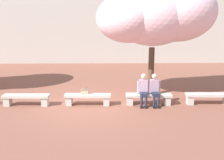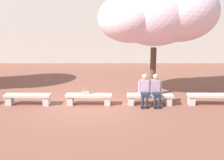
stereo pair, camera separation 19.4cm
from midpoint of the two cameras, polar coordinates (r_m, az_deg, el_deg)
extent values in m
plane|color=brown|center=(10.83, -5.79, -5.43)|extent=(100.00, 100.00, 0.00)
cube|color=#B7B2A8|center=(23.04, -3.57, 15.94)|extent=(28.00, 4.00, 9.29)
cube|color=#BCB7AD|center=(11.19, -18.68, -3.32)|extent=(1.88, 0.49, 0.10)
cube|color=#BCB7AD|center=(11.52, -22.20, -4.30)|extent=(0.25, 0.35, 0.35)
cube|color=#BCB7AD|center=(11.02, -14.84, -4.52)|extent=(0.25, 0.35, 0.35)
cube|color=#BCB7AD|center=(10.71, -5.84, -3.40)|extent=(1.88, 0.49, 0.10)
cube|color=#BCB7AD|center=(10.89, -9.83, -4.49)|extent=(0.25, 0.35, 0.35)
cube|color=#BCB7AD|center=(10.71, -1.74, -4.58)|extent=(0.25, 0.35, 0.35)
cube|color=#BCB7AD|center=(10.80, 7.47, -3.30)|extent=(1.88, 0.49, 0.10)
cube|color=#BCB7AD|center=(10.80, 3.39, -4.46)|extent=(0.25, 0.35, 0.35)
cube|color=#BCB7AD|center=(10.98, 11.41, -4.41)|extent=(0.25, 0.35, 0.35)
cube|color=#BCB7AD|center=(11.44, 19.90, -3.05)|extent=(1.88, 0.49, 0.10)
cube|color=#BCB7AD|center=(11.28, 16.14, -4.20)|extent=(0.25, 0.35, 0.35)
cube|color=black|center=(10.47, 5.89, -5.90)|extent=(0.12, 0.23, 0.06)
cylinder|color=#23283D|center=(10.46, 5.90, -4.70)|extent=(0.10, 0.10, 0.42)
cube|color=black|center=(10.48, 6.88, -5.90)|extent=(0.12, 0.23, 0.06)
cylinder|color=#23283D|center=(10.48, 6.89, -4.71)|extent=(0.10, 0.10, 0.42)
cube|color=#23283D|center=(10.56, 6.37, -3.02)|extent=(0.31, 0.42, 0.12)
cube|color=#B293A8|center=(10.71, 6.34, -1.30)|extent=(0.35, 0.24, 0.54)
sphere|color=beige|center=(10.62, 6.39, 0.82)|extent=(0.21, 0.21, 0.21)
cylinder|color=#B293A8|center=(10.69, 5.21, -1.53)|extent=(0.09, 0.09, 0.50)
cylinder|color=#B293A8|center=(10.71, 7.46, -1.55)|extent=(0.09, 0.09, 0.50)
cube|color=black|center=(10.53, 8.63, -5.86)|extent=(0.12, 0.23, 0.06)
cylinder|color=#23283D|center=(10.53, 8.59, -4.68)|extent=(0.10, 0.10, 0.42)
cube|color=black|center=(10.58, 9.58, -5.82)|extent=(0.12, 0.23, 0.06)
cylinder|color=#23283D|center=(10.57, 9.54, -4.64)|extent=(0.10, 0.10, 0.42)
cube|color=#23283D|center=(10.64, 8.88, -2.98)|extent=(0.31, 0.42, 0.12)
cube|color=#B293A8|center=(10.77, 8.64, -1.28)|extent=(0.35, 0.24, 0.54)
sphere|color=beige|center=(10.68, 8.72, 0.82)|extent=(0.21, 0.21, 0.21)
cylinder|color=#B293A8|center=(10.72, 7.57, -1.55)|extent=(0.09, 0.09, 0.50)
cylinder|color=#B293A8|center=(10.82, 9.74, -1.49)|extent=(0.09, 0.09, 0.50)
cube|color=tan|center=(10.68, -6.52, -2.56)|extent=(0.30, 0.14, 0.22)
cube|color=gray|center=(10.65, -6.53, -2.10)|extent=(0.30, 0.15, 0.04)
torus|color=#807259|center=(10.64, -6.54, -1.73)|extent=(0.14, 0.02, 0.14)
cylinder|color=#513828|center=(12.08, 8.04, 1.82)|extent=(0.26, 0.26, 2.20)
ellipsoid|color=#F4CCDB|center=(11.87, 8.43, 13.80)|extent=(3.56, 3.24, 2.67)
ellipsoid|color=#F4CCDB|center=(11.66, 3.13, 13.27)|extent=(2.83, 3.07, 2.12)
ellipsoid|color=#F4CCDB|center=(12.24, 13.43, 14.19)|extent=(3.45, 3.39, 2.59)
camera|label=1|loc=(0.10, -90.52, -0.12)|focal=42.00mm
camera|label=2|loc=(0.10, 89.48, 0.12)|focal=42.00mm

